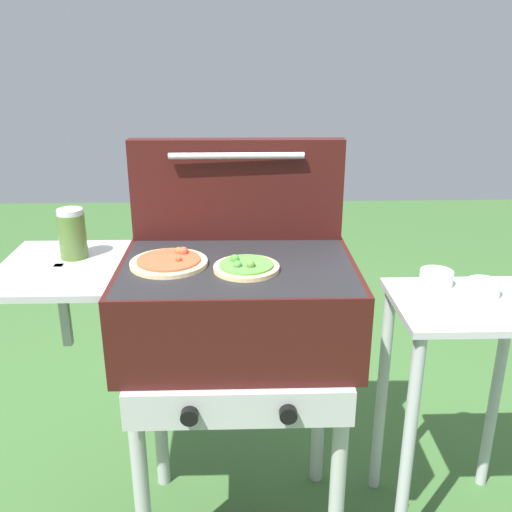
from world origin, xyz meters
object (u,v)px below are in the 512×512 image
object	(u,v)px
sauce_jar	(72,234)
topping_bowl_far	(436,278)
pizza_veggie	(246,267)
pizza_pepperoni	(170,262)
grill	(233,312)
topping_bowl_near	(483,289)
prep_table	(462,371)

from	to	relation	value
sauce_jar	topping_bowl_far	world-z (taller)	sauce_jar
pizza_veggie	sauce_jar	distance (m)	0.49
pizza_veggie	pizza_pepperoni	distance (m)	0.21
grill	topping_bowl_far	world-z (taller)	grill
grill	topping_bowl_near	bearing A→B (deg)	3.62
pizza_veggie	prep_table	distance (m)	0.73
grill	prep_table	distance (m)	0.70
pizza_pepperoni	topping_bowl_near	world-z (taller)	pizza_pepperoni
grill	topping_bowl_far	distance (m)	0.62
topping_bowl_near	topping_bowl_far	bearing A→B (deg)	144.25
sauce_jar	prep_table	xyz separation A→B (m)	(1.11, -0.06, -0.42)
pizza_veggie	pizza_pepperoni	size ratio (longest dim) A/B	0.84
pizza_veggie	topping_bowl_far	size ratio (longest dim) A/B	1.76
pizza_pepperoni	topping_bowl_far	world-z (taller)	pizza_pepperoni
topping_bowl_near	pizza_veggie	bearing A→B (deg)	-172.35
pizza_veggie	sauce_jar	bearing A→B (deg)	166.82
prep_table	topping_bowl_far	xyz separation A→B (m)	(-0.07, 0.12, 0.25)
topping_bowl_near	topping_bowl_far	size ratio (longest dim) A/B	0.95
pizza_veggie	grill	bearing A→B (deg)	128.05
sauce_jar	topping_bowl_near	xyz separation A→B (m)	(1.16, -0.02, -0.17)
pizza_pepperoni	sauce_jar	distance (m)	0.28
prep_table	topping_bowl_far	size ratio (longest dim) A/B	7.91
pizza_pepperoni	prep_table	xyz separation A→B (m)	(0.84, 0.01, -0.36)
topping_bowl_far	pizza_veggie	bearing A→B (deg)	-163.32
grill	topping_bowl_near	distance (m)	0.72
pizza_pepperoni	prep_table	size ratio (longest dim) A/B	0.27
grill	prep_table	size ratio (longest dim) A/B	1.24
pizza_veggie	topping_bowl_near	xyz separation A→B (m)	(0.68, 0.09, -0.11)
sauce_jar	prep_table	size ratio (longest dim) A/B	0.18
topping_bowl_near	pizza_pepperoni	bearing A→B (deg)	-176.90
topping_bowl_far	prep_table	bearing A→B (deg)	-61.25
grill	sauce_jar	size ratio (longest dim) A/B	6.95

